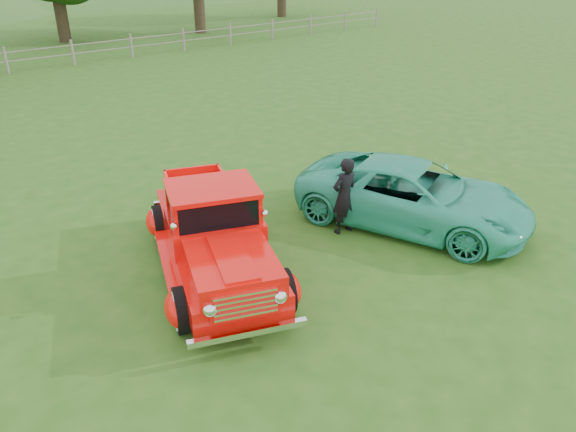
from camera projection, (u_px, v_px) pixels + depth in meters
ground at (350, 286)px, 10.04m from camera, size 140.00×140.00×0.00m
fence_line at (6, 60)px, 25.12m from camera, size 48.00×0.12×1.20m
red_pickup at (214, 235)px, 10.10m from camera, size 3.45×5.28×1.78m
teal_sedan at (414, 195)px, 11.92m from camera, size 3.95×5.42×1.37m
man at (344, 196)px, 11.53m from camera, size 0.63×0.44×1.65m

